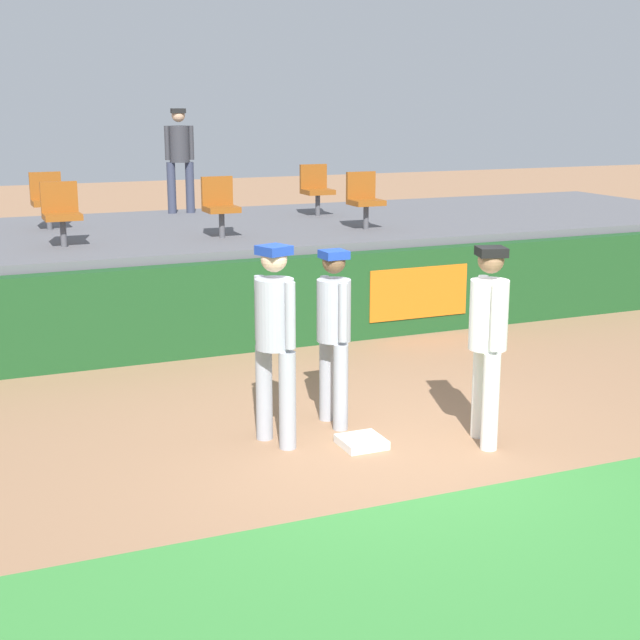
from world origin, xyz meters
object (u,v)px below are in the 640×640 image
object	(u,v)px
player_coach_visitor	(275,331)
spectator_hooded	(180,153)
seat_front_left	(61,210)
seat_back_left	(47,197)
player_runner_visitor	(334,325)
player_fielder_home	(488,332)
first_base	(362,442)
seat_front_right	(364,197)
seat_back_right	(316,187)
seat_front_center	(220,204)

from	to	relation	value
player_coach_visitor	spectator_hooded	xyz separation A→B (m)	(1.16, 7.72, 1.20)
seat_front_left	seat_back_left	xyz separation A→B (m)	(0.04, 1.80, -0.00)
player_runner_visitor	seat_back_left	xyz separation A→B (m)	(-1.90, 6.25, 0.74)
player_coach_visitor	player_fielder_home	bearing A→B (deg)	47.81
player_fielder_home	player_runner_visitor	size ratio (longest dim) A/B	1.06
first_base	player_fielder_home	bearing A→B (deg)	-18.16
first_base	player_fielder_home	xyz separation A→B (m)	(1.11, -0.36, 1.04)
first_base	seat_front_right	world-z (taller)	seat_front_right
player_fielder_home	seat_front_left	distance (m)	6.30
first_base	player_runner_visitor	size ratio (longest dim) A/B	0.23
seat_back_right	player_runner_visitor	bearing A→B (deg)	-111.35
seat_front_center	seat_back_left	size ratio (longest dim) A/B	1.00
player_runner_visitor	seat_front_right	bearing A→B (deg)	148.77
seat_back_right	spectator_hooded	xyz separation A→B (m)	(-1.99, 1.20, 0.54)
player_runner_visitor	seat_front_left	bearing A→B (deg)	-158.67
seat_back_right	player_coach_visitor	bearing A→B (deg)	-115.83
seat_front_right	seat_back_left	bearing A→B (deg)	157.58
player_fielder_home	spectator_hooded	world-z (taller)	spectator_hooded
player_coach_visitor	seat_back_left	size ratio (longest dim) A/B	2.25
player_fielder_home	seat_front_center	world-z (taller)	seat_front_center
seat_back_left	spectator_hooded	size ratio (longest dim) A/B	0.48
spectator_hooded	player_coach_visitor	bearing A→B (deg)	89.54
seat_front_left	seat_back_left	size ratio (longest dim) A/B	1.00
first_base	player_coach_visitor	size ratio (longest dim) A/B	0.21
player_coach_visitor	seat_front_center	bearing A→B (deg)	148.88
spectator_hooded	seat_front_center	bearing A→B (deg)	93.76
seat_front_center	seat_back_left	world-z (taller)	same
first_base	seat_front_left	size ratio (longest dim) A/B	0.48
player_fielder_home	seat_front_right	size ratio (longest dim) A/B	2.23
seat_back_right	seat_back_left	distance (m)	4.34
seat_back_left	spectator_hooded	bearing A→B (deg)	27.14
player_fielder_home	player_runner_visitor	distance (m)	1.51
player_runner_visitor	seat_front_left	size ratio (longest dim) A/B	2.10
seat_front_left	seat_front_right	distance (m)	4.41
first_base	seat_front_left	bearing A→B (deg)	110.85
seat_front_left	seat_back_left	distance (m)	1.80
player_runner_visitor	player_coach_visitor	distance (m)	0.77
player_coach_visitor	seat_back_right	bearing A→B (deg)	134.26
player_fielder_home	seat_back_right	size ratio (longest dim) A/B	2.23
player_fielder_home	player_coach_visitor	xyz separation A→B (m)	(-1.82, 0.75, 0.01)
first_base	seat_back_right	bearing A→B (deg)	70.52
player_fielder_home	seat_front_right	xyz separation A→B (m)	(1.35, 5.47, 0.68)
seat_front_center	player_fielder_home	bearing A→B (deg)	-80.76
first_base	seat_back_left	xyz separation A→B (m)	(-1.90, 6.90, 1.72)
seat_front_right	player_fielder_home	bearing A→B (deg)	-103.90
seat_back_left	seat_front_center	bearing A→B (deg)	-40.32
first_base	seat_front_left	xyz separation A→B (m)	(-1.94, 5.10, 1.72)
seat_front_center	player_coach_visitor	bearing A→B (deg)	-101.21
seat_front_right	player_coach_visitor	bearing A→B (deg)	-123.95
seat_front_left	seat_back_right	xyz separation A→B (m)	(4.39, 1.80, -0.00)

